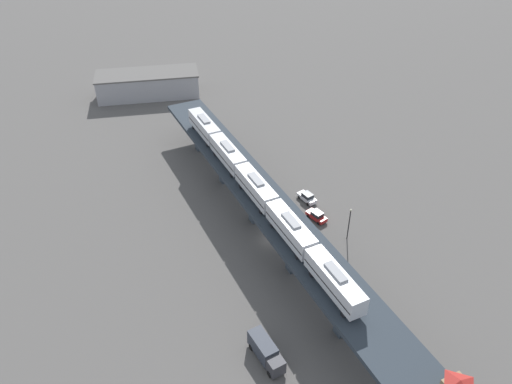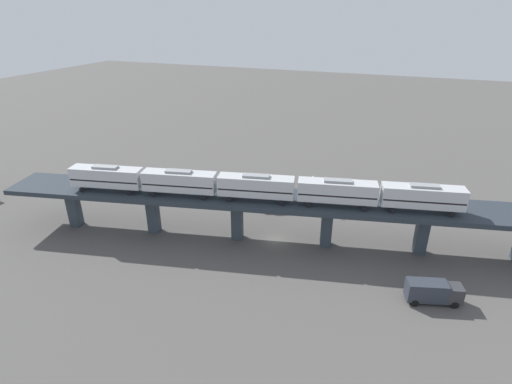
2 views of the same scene
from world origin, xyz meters
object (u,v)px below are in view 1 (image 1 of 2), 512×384
at_px(street_car_white, 307,197).
at_px(delivery_truck, 266,351).
at_px(subway_train, 256,187).
at_px(street_car_red, 317,216).
at_px(warehouse_building, 148,84).
at_px(street_lamp, 349,221).

relative_size(street_car_white, delivery_truck, 0.63).
bearing_deg(subway_train, street_car_white, 30.03).
bearing_deg(street_car_red, warehouse_building, 113.04).
xyz_separation_m(street_car_red, delivery_truck, (-17.81, -28.47, 0.82)).
distance_m(subway_train, street_car_red, 15.85).
bearing_deg(street_lamp, street_car_red, 118.76).
height_order(delivery_truck, warehouse_building, warehouse_building).
height_order(subway_train, street_car_red, subway_train).
bearing_deg(warehouse_building, delivery_truck, -83.95).
distance_m(street_car_red, delivery_truck, 33.59).
xyz_separation_m(delivery_truck, street_lamp, (21.49, 21.75, 2.35)).
relative_size(street_car_red, street_car_white, 1.00).
relative_size(subway_train, street_car_red, 12.97).
height_order(street_lamp, warehouse_building, street_lamp).
bearing_deg(street_car_white, street_car_red, -91.07).
xyz_separation_m(street_car_red, street_lamp, (3.69, -6.72, 3.17)).
bearing_deg(street_car_white, delivery_truck, -117.34).
relative_size(subway_train, street_lamp, 8.87).
relative_size(street_car_red, delivery_truck, 0.63).
bearing_deg(delivery_truck, warehouse_building, 96.05).
distance_m(street_lamp, warehouse_building, 78.50).
bearing_deg(subway_train, street_lamp, -19.16).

